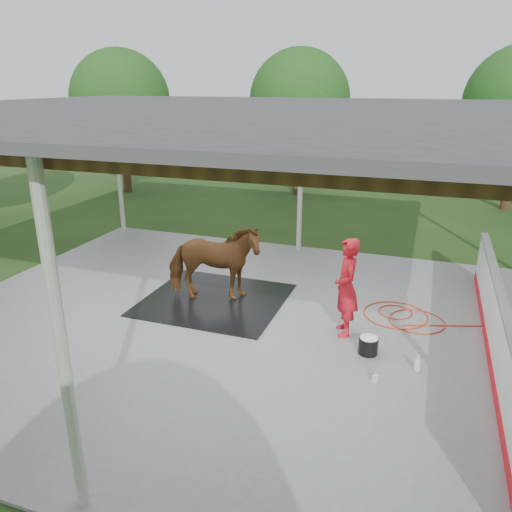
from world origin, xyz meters
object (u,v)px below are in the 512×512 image
(handler, at_px, (346,287))
(wash_bucket, at_px, (368,345))
(horse, at_px, (214,263))
(dasher_board, at_px, (497,334))

(handler, distance_m, wash_bucket, 1.11)
(horse, bearing_deg, handler, -118.54)
(dasher_board, bearing_deg, horse, 171.70)
(dasher_board, xyz_separation_m, horse, (-5.43, 0.79, 0.31))
(dasher_board, xyz_separation_m, handler, (-2.55, 0.24, 0.38))
(dasher_board, distance_m, horse, 5.50)
(horse, xyz_separation_m, wash_bucket, (3.42, -1.16, -0.70))
(dasher_board, xyz_separation_m, wash_bucket, (-2.01, -0.37, -0.38))
(horse, xyz_separation_m, handler, (2.89, -0.55, 0.07))
(dasher_board, distance_m, wash_bucket, 2.08)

